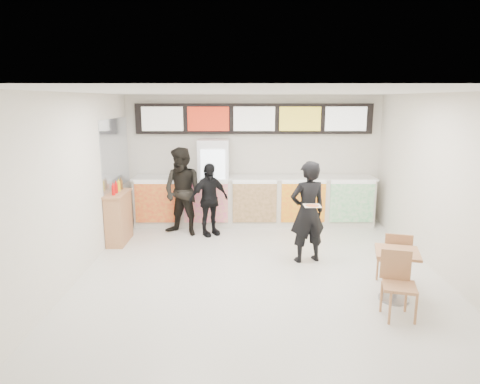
{
  "coord_description": "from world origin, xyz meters",
  "views": [
    {
      "loc": [
        -0.37,
        -6.64,
        2.89
      ],
      "look_at": [
        -0.34,
        1.2,
        1.19
      ],
      "focal_mm": 32.0,
      "sensor_mm": 36.0,
      "label": 1
    }
  ],
  "objects_px": {
    "drinks_fridge": "(214,182)",
    "customer_main": "(308,212)",
    "customer_mid": "(209,200)",
    "cafe_table": "(396,266)",
    "condiment_ledge": "(119,217)",
    "service_counter": "(254,201)",
    "customer_left": "(183,192)"
  },
  "relations": [
    {
      "from": "customer_mid",
      "to": "condiment_ledge",
      "type": "relative_size",
      "value": 1.26
    },
    {
      "from": "customer_left",
      "to": "customer_mid",
      "type": "height_order",
      "value": "customer_left"
    },
    {
      "from": "customer_main",
      "to": "customer_left",
      "type": "height_order",
      "value": "customer_left"
    },
    {
      "from": "customer_mid",
      "to": "cafe_table",
      "type": "bearing_deg",
      "value": -79.69
    },
    {
      "from": "cafe_table",
      "to": "drinks_fridge",
      "type": "bearing_deg",
      "value": 141.12
    },
    {
      "from": "drinks_fridge",
      "to": "cafe_table",
      "type": "height_order",
      "value": "drinks_fridge"
    },
    {
      "from": "customer_main",
      "to": "condiment_ledge",
      "type": "distance_m",
      "value": 3.86
    },
    {
      "from": "customer_left",
      "to": "cafe_table",
      "type": "relative_size",
      "value": 1.2
    },
    {
      "from": "service_counter",
      "to": "customer_mid",
      "type": "relative_size",
      "value": 3.52
    },
    {
      "from": "drinks_fridge",
      "to": "customer_main",
      "type": "relative_size",
      "value": 1.08
    },
    {
      "from": "cafe_table",
      "to": "customer_main",
      "type": "bearing_deg",
      "value": 139.15
    },
    {
      "from": "drinks_fridge",
      "to": "customer_mid",
      "type": "distance_m",
      "value": 0.86
    },
    {
      "from": "condiment_ledge",
      "to": "customer_left",
      "type": "bearing_deg",
      "value": 21.89
    },
    {
      "from": "service_counter",
      "to": "condiment_ledge",
      "type": "distance_m",
      "value": 3.1
    },
    {
      "from": "service_counter",
      "to": "customer_left",
      "type": "relative_size",
      "value": 2.92
    },
    {
      "from": "service_counter",
      "to": "customer_main",
      "type": "distance_m",
      "value": 2.54
    },
    {
      "from": "drinks_fridge",
      "to": "condiment_ledge",
      "type": "relative_size",
      "value": 1.6
    },
    {
      "from": "drinks_fridge",
      "to": "service_counter",
      "type": "bearing_deg",
      "value": -0.99
    },
    {
      "from": "cafe_table",
      "to": "condiment_ledge",
      "type": "xyz_separation_m",
      "value": [
        -4.74,
        2.64,
        0.01
      ]
    },
    {
      "from": "drinks_fridge",
      "to": "cafe_table",
      "type": "relative_size",
      "value": 1.26
    },
    {
      "from": "service_counter",
      "to": "drinks_fridge",
      "type": "bearing_deg",
      "value": 179.01
    },
    {
      "from": "drinks_fridge",
      "to": "condiment_ledge",
      "type": "distance_m",
      "value": 2.33
    },
    {
      "from": "drinks_fridge",
      "to": "customer_main",
      "type": "xyz_separation_m",
      "value": [
        1.8,
        -2.37,
        -0.08
      ]
    },
    {
      "from": "service_counter",
      "to": "cafe_table",
      "type": "bearing_deg",
      "value": -63.83
    },
    {
      "from": "drinks_fridge",
      "to": "customer_left",
      "type": "xyz_separation_m",
      "value": [
        -0.62,
        -0.79,
        -0.05
      ]
    },
    {
      "from": "condiment_ledge",
      "to": "cafe_table",
      "type": "bearing_deg",
      "value": -29.05
    },
    {
      "from": "service_counter",
      "to": "drinks_fridge",
      "type": "height_order",
      "value": "drinks_fridge"
    },
    {
      "from": "customer_mid",
      "to": "customer_main",
      "type": "bearing_deg",
      "value": -72.52
    },
    {
      "from": "cafe_table",
      "to": "customer_mid",
      "type": "bearing_deg",
      "value": 148.41
    },
    {
      "from": "customer_left",
      "to": "cafe_table",
      "type": "bearing_deg",
      "value": -17.97
    },
    {
      "from": "service_counter",
      "to": "condiment_ledge",
      "type": "relative_size",
      "value": 4.46
    },
    {
      "from": "drinks_fridge",
      "to": "condiment_ledge",
      "type": "height_order",
      "value": "drinks_fridge"
    }
  ]
}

